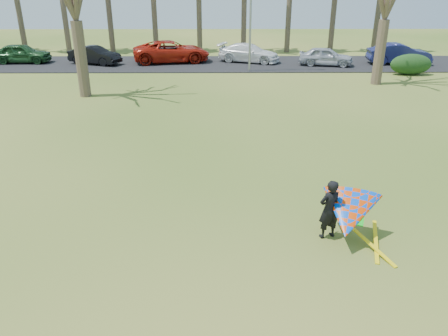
{
  "coord_description": "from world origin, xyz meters",
  "views": [
    {
      "loc": [
        -0.09,
        -10.14,
        6.46
      ],
      "look_at": [
        0.0,
        2.0,
        1.1
      ],
      "focal_mm": 35.0,
      "sensor_mm": 36.0,
      "label": 1
    }
  ],
  "objects_px": {
    "car_0": "(22,53)",
    "car_2": "(172,51)",
    "car_4": "(326,56)",
    "kite_flyer": "(347,213)",
    "car_1": "(95,55)",
    "car_5": "(399,54)",
    "streetlight": "(253,7)",
    "car_3": "(249,53)"
  },
  "relations": [
    {
      "from": "car_0",
      "to": "car_1",
      "type": "height_order",
      "value": "car_0"
    },
    {
      "from": "car_1",
      "to": "car_5",
      "type": "bearing_deg",
      "value": -69.81
    },
    {
      "from": "car_1",
      "to": "car_4",
      "type": "xyz_separation_m",
      "value": [
        18.01,
        -0.69,
        0.01
      ]
    },
    {
      "from": "car_4",
      "to": "kite_flyer",
      "type": "relative_size",
      "value": 1.71
    },
    {
      "from": "streetlight",
      "to": "car_3",
      "type": "relative_size",
      "value": 1.62
    },
    {
      "from": "car_5",
      "to": "kite_flyer",
      "type": "height_order",
      "value": "kite_flyer"
    },
    {
      "from": "car_3",
      "to": "kite_flyer",
      "type": "xyz_separation_m",
      "value": [
        0.97,
        -25.97,
        0.07
      ]
    },
    {
      "from": "car_3",
      "to": "car_0",
      "type": "bearing_deg",
      "value": 111.07
    },
    {
      "from": "streetlight",
      "to": "car_2",
      "type": "distance_m",
      "value": 7.99
    },
    {
      "from": "car_2",
      "to": "car_3",
      "type": "xyz_separation_m",
      "value": [
        6.21,
        0.04,
        -0.13
      ]
    },
    {
      "from": "streetlight",
      "to": "car_4",
      "type": "bearing_deg",
      "value": 19.7
    },
    {
      "from": "car_0",
      "to": "car_2",
      "type": "distance_m",
      "value": 11.89
    },
    {
      "from": "car_0",
      "to": "car_1",
      "type": "distance_m",
      "value": 5.96
    },
    {
      "from": "car_4",
      "to": "car_5",
      "type": "xyz_separation_m",
      "value": [
        5.87,
        0.55,
        0.09
      ]
    },
    {
      "from": "car_5",
      "to": "car_2",
      "type": "bearing_deg",
      "value": 90.91
    },
    {
      "from": "car_4",
      "to": "car_1",
      "type": "bearing_deg",
      "value": 99.13
    },
    {
      "from": "car_1",
      "to": "car_3",
      "type": "xyz_separation_m",
      "value": [
        12.17,
        0.84,
        0.03
      ]
    },
    {
      "from": "streetlight",
      "to": "car_3",
      "type": "distance_m",
      "value": 5.18
    },
    {
      "from": "car_3",
      "to": "car_4",
      "type": "bearing_deg",
      "value": -84.44
    },
    {
      "from": "streetlight",
      "to": "car_5",
      "type": "relative_size",
      "value": 1.68
    },
    {
      "from": "kite_flyer",
      "to": "car_3",
      "type": "bearing_deg",
      "value": 92.15
    },
    {
      "from": "car_2",
      "to": "car_5",
      "type": "xyz_separation_m",
      "value": [
        17.93,
        -0.94,
        -0.06
      ]
    },
    {
      "from": "streetlight",
      "to": "kite_flyer",
      "type": "distance_m",
      "value": 22.65
    },
    {
      "from": "car_2",
      "to": "car_4",
      "type": "bearing_deg",
      "value": -107.32
    },
    {
      "from": "car_5",
      "to": "kite_flyer",
      "type": "relative_size",
      "value": 2.0
    },
    {
      "from": "kite_flyer",
      "to": "car_1",
      "type": "bearing_deg",
      "value": 117.61
    },
    {
      "from": "car_0",
      "to": "car_2",
      "type": "xyz_separation_m",
      "value": [
        11.89,
        0.23,
        0.09
      ]
    },
    {
      "from": "car_2",
      "to": "car_5",
      "type": "height_order",
      "value": "car_2"
    },
    {
      "from": "car_4",
      "to": "car_5",
      "type": "relative_size",
      "value": 0.86
    },
    {
      "from": "car_3",
      "to": "car_5",
      "type": "bearing_deg",
      "value": -74.57
    },
    {
      "from": "car_2",
      "to": "car_5",
      "type": "bearing_deg",
      "value": -103.29
    },
    {
      "from": "car_4",
      "to": "kite_flyer",
      "type": "xyz_separation_m",
      "value": [
        -4.87,
        -24.44,
        0.09
      ]
    },
    {
      "from": "car_0",
      "to": "kite_flyer",
      "type": "distance_m",
      "value": 32.0
    },
    {
      "from": "car_1",
      "to": "car_5",
      "type": "height_order",
      "value": "car_5"
    },
    {
      "from": "car_1",
      "to": "kite_flyer",
      "type": "relative_size",
      "value": 1.74
    },
    {
      "from": "car_2",
      "to": "kite_flyer",
      "type": "distance_m",
      "value": 26.9
    },
    {
      "from": "car_2",
      "to": "car_4",
      "type": "xyz_separation_m",
      "value": [
        12.06,
        -1.49,
        -0.15
      ]
    },
    {
      "from": "car_5",
      "to": "kite_flyer",
      "type": "xyz_separation_m",
      "value": [
        -10.75,
        -24.99,
        -0.0
      ]
    },
    {
      "from": "car_0",
      "to": "car_4",
      "type": "relative_size",
      "value": 1.08
    },
    {
      "from": "car_1",
      "to": "car_4",
      "type": "height_order",
      "value": "car_4"
    },
    {
      "from": "car_1",
      "to": "car_3",
      "type": "relative_size",
      "value": 0.84
    },
    {
      "from": "car_1",
      "to": "car_2",
      "type": "xyz_separation_m",
      "value": [
        5.95,
        0.8,
        0.16
      ]
    }
  ]
}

